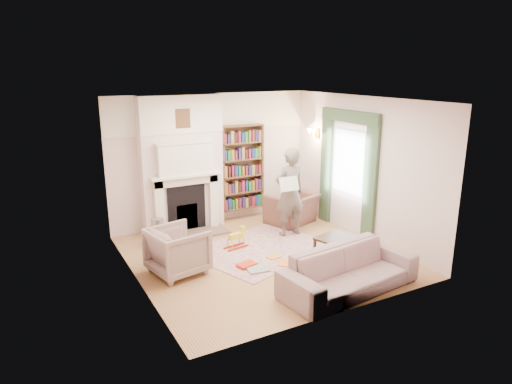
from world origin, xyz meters
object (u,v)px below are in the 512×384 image
armchair_left (178,251)px  man_reading (290,192)px  rocking_horse (236,238)px  paraffin_heater (158,232)px  armchair_reading (292,209)px  bookcase (242,168)px  sofa (349,270)px  coffee_table (335,248)px

armchair_left → man_reading: man_reading is taller
armchair_left → man_reading: bearing=-87.8°
rocking_horse → paraffin_heater: bearing=136.0°
armchair_reading → paraffin_heater: size_ratio=1.83×
bookcase → paraffin_heater: 2.45m
man_reading → rocking_horse: 1.46m
sofa → man_reading: size_ratio=1.24×
man_reading → rocking_horse: man_reading is taller
armchair_reading → sofa: same height
armchair_left → paraffin_heater: bearing=-14.0°
armchair_reading → paraffin_heater: armchair_reading is taller
rocking_horse → bookcase: bearing=49.6°
man_reading → armchair_reading: bearing=-125.5°
bookcase → man_reading: (0.36, -1.42, -0.27)m
sofa → coffee_table: bearing=56.7°
paraffin_heater → bookcase: bearing=18.3°
bookcase → man_reading: bookcase is taller
bookcase → armchair_reading: bearing=-45.4°
armchair_left → man_reading: (2.58, 0.63, 0.51)m
sofa → man_reading: man_reading is taller
paraffin_heater → rocking_horse: bearing=-33.9°
sofa → coffee_table: size_ratio=3.20×
bookcase → armchair_reading: bookcase is taller
armchair_reading → armchair_left: (-3.03, -1.23, 0.07)m
armchair_left → sofa: 2.79m
armchair_left → coffee_table: 2.75m
bookcase → armchair_reading: 1.43m
armchair_left → rocking_horse: 1.41m
paraffin_heater → armchair_left: bearing=-92.5°
coffee_table → armchair_left: bearing=147.6°
armchair_left → rocking_horse: size_ratio=1.88×
sofa → rocking_horse: 2.46m
armchair_left → paraffin_heater: (0.06, 1.34, -0.12)m
coffee_table → rocking_horse: 1.85m
armchair_left → sofa: bearing=-142.6°
sofa → paraffin_heater: sofa is taller
sofa → coffee_table: (0.52, 1.02, -0.10)m
sofa → armchair_reading: bearing=66.7°
sofa → man_reading: 2.58m
paraffin_heater → rocking_horse: (1.25, -0.84, -0.07)m
armchair_reading → coffee_table: (-0.41, -2.05, -0.10)m
armchair_reading → armchair_left: 3.28m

